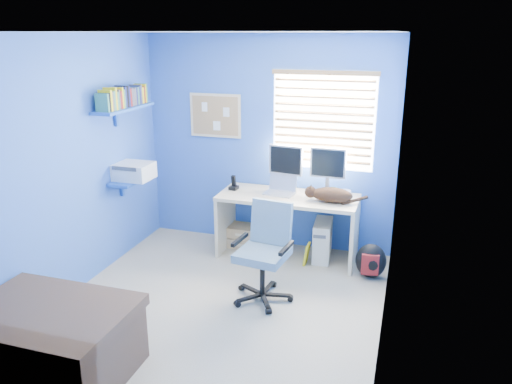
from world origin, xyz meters
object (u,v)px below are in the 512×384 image
(desk, at_px, (288,226))
(office_chair, at_px, (264,264))
(laptop, at_px, (279,185))
(tower_pc, at_px, (323,240))
(cat, at_px, (332,195))

(desk, distance_m, office_chair, 1.00)
(desk, relative_size, office_chair, 1.65)
(laptop, height_order, office_chair, laptop)
(laptop, bearing_deg, tower_pc, 9.18)
(cat, distance_m, office_chair, 1.15)
(laptop, bearing_deg, desk, -9.65)
(cat, xyz_separation_m, tower_pc, (-0.10, 0.13, -0.60))
(laptop, distance_m, office_chair, 1.15)
(cat, xyz_separation_m, office_chair, (-0.49, -0.93, -0.46))
(laptop, relative_size, office_chair, 0.35)
(laptop, xyz_separation_m, tower_pc, (0.51, 0.02, -0.62))
(desk, height_order, office_chair, office_chair)
(cat, relative_size, office_chair, 0.47)
(tower_pc, bearing_deg, desk, -176.51)
(cat, bearing_deg, desk, 170.87)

